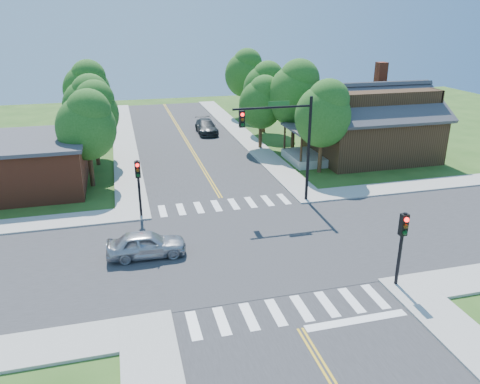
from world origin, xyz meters
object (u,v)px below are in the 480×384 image
object	(u,v)px
signal_mast_ne	(285,134)
signal_pole_se	(402,236)
signal_pole_nw	(138,178)
house_ne	(371,120)
car_dgrey	(206,127)
car_silver	(146,245)

from	to	relation	value
signal_mast_ne	signal_pole_se	world-z (taller)	signal_mast_ne
signal_mast_ne	signal_pole_nw	xyz separation A→B (m)	(-9.51, -0.01, -2.19)
signal_pole_nw	house_ne	xyz separation A→B (m)	(20.71, 8.66, 0.67)
car_dgrey	house_ne	bearing A→B (deg)	-43.14
signal_mast_ne	car_silver	size ratio (longest dim) A/B	1.71
signal_pole_se	car_dgrey	world-z (taller)	signal_pole_se
car_silver	house_ne	bearing A→B (deg)	-54.27
signal_mast_ne	car_dgrey	distance (m)	21.29
signal_mast_ne	car_silver	xyz separation A→B (m)	(-9.54, -5.26, -4.14)
signal_mast_ne	signal_pole_se	distance (m)	11.55
car_silver	car_dgrey	distance (m)	27.37
signal_mast_ne	signal_pole_nw	distance (m)	9.76
car_silver	signal_mast_ne	bearing A→B (deg)	-59.25
car_dgrey	signal_mast_ne	bearing A→B (deg)	-85.26
signal_pole_se	car_dgrey	distance (m)	32.25
signal_pole_nw	car_silver	size ratio (longest dim) A/B	0.90
car_silver	car_dgrey	world-z (taller)	car_dgrey
signal_pole_nw	house_ne	distance (m)	22.45
signal_pole_nw	car_dgrey	bearing A→B (deg)	68.53
signal_pole_se	car_dgrey	size ratio (longest dim) A/B	0.77
signal_pole_se	house_ne	bearing A→B (deg)	64.42
car_dgrey	signal_pole_nw	bearing A→B (deg)	-110.33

